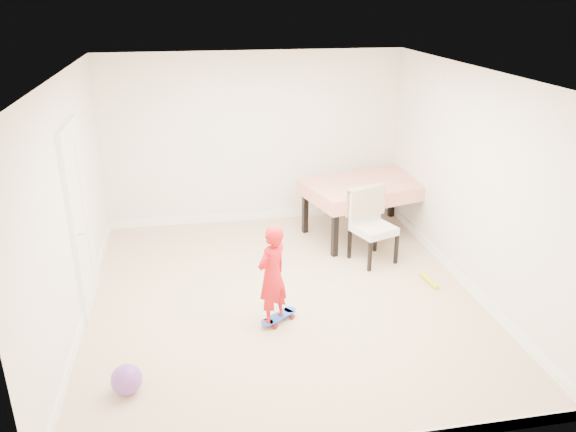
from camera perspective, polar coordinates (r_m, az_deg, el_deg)
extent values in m
plane|color=#C7AA8A|center=(6.74, -0.54, -8.20)|extent=(5.00, 5.00, 0.00)
cube|color=white|center=(5.89, -0.63, 14.09)|extent=(4.50, 5.00, 0.04)
cube|color=white|center=(8.54, -3.45, 7.75)|extent=(4.50, 0.04, 2.60)
cube|color=white|center=(4.00, 5.59, -9.55)|extent=(4.50, 0.04, 2.60)
cube|color=white|center=(6.24, -21.21, 0.88)|extent=(0.04, 5.00, 2.60)
cube|color=white|center=(6.91, 18.00, 3.27)|extent=(0.04, 5.00, 2.60)
cube|color=white|center=(6.61, -20.40, -0.43)|extent=(0.11, 0.94, 2.11)
cube|color=white|center=(8.94, -3.28, 0.04)|extent=(4.50, 0.02, 0.12)
cube|color=white|center=(6.75, -19.86, -9.00)|extent=(0.02, 5.00, 0.12)
cube|color=white|center=(7.38, 16.96, -5.88)|extent=(0.02, 5.00, 0.12)
imported|color=red|center=(5.96, -1.62, -6.36)|extent=(0.48, 0.47, 1.12)
sphere|color=purple|center=(5.44, -16.09, -15.67)|extent=(0.28, 0.28, 0.28)
cylinder|color=yellow|center=(7.25, 14.14, -6.36)|extent=(0.09, 0.40, 0.06)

